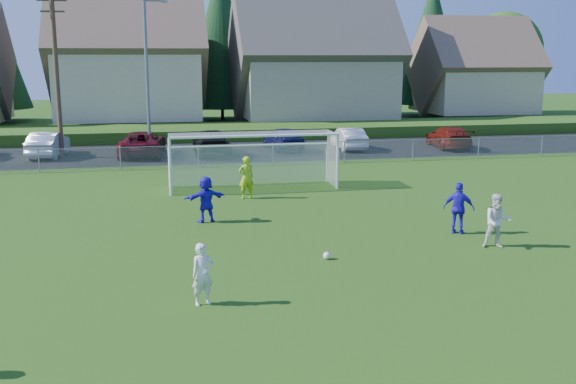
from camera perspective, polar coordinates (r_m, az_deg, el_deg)
The scene contains 21 objects.
ground at distance 15.24m, azimuth 6.09°, elevation -11.15°, with size 160.00×160.00×0.00m, color #193D0C.
asphalt_lot at distance 41.52m, azimuth -5.35°, elevation 3.42°, with size 60.00×60.00×0.00m, color black.
grass_embankment at distance 48.88m, azimuth -6.31°, elevation 5.09°, with size 70.00×6.00×0.80m, color #1E420F.
soccer_ball at distance 19.74m, azimuth 3.31°, elevation -5.40°, with size 0.22×0.22×0.22m, color white.
player_white_a at distance 16.21m, azimuth -7.24°, elevation -6.92°, with size 0.55×0.36×1.51m, color white.
player_white_b at distance 21.67m, azimuth 17.28°, elevation -2.37°, with size 0.82×0.64×1.69m, color white.
player_blue_a at distance 23.04m, azimuth 14.27°, elevation -1.34°, with size 1.01×0.42×1.72m, color #2415C8.
player_blue_b at distance 24.06m, azimuth -6.97°, elevation -0.61°, with size 1.53×0.49×1.65m, color #2415C8.
goalkeeper at distance 27.87m, azimuth -3.56°, elevation 1.25°, with size 0.64×0.42×1.76m, color #9CC717.
car_b at distance 41.67m, azimuth -19.66°, elevation 3.83°, with size 1.55×4.44×1.46m, color white.
car_c at distance 40.56m, azimuth -12.22°, elevation 4.04°, with size 2.41×5.23×1.45m, color #550915.
car_d at distance 40.25m, azimuth -6.51°, elevation 4.19°, with size 2.08×5.12×1.49m, color black.
car_e at distance 41.92m, azimuth -0.39°, elevation 4.54°, with size 1.73×4.29×1.46m, color #17164E.
car_f at distance 42.56m, azimuth 5.16°, elevation 4.54°, with size 1.44×4.13×1.36m, color silver.
car_g at distance 44.22m, azimuth 13.46°, elevation 4.54°, with size 1.93×4.76×1.38m, color maroon.
soccer_goal at distance 30.05m, azimuth -3.05°, elevation 3.45°, with size 7.42×1.90×2.50m.
chainlink_fence at distance 36.03m, azimuth -4.42°, elevation 3.18°, with size 52.06×0.06×1.20m.
streetlight at distance 39.39m, azimuth -11.78°, elevation 9.85°, with size 1.38×0.18×9.00m.
utility_pole at distance 40.72m, azimuth -19.03°, elevation 9.95°, with size 1.60×0.26×10.00m.
houses_row at distance 56.21m, azimuth -5.13°, elevation 13.03°, with size 53.90×11.45×13.27m.
tree_row at distance 62.35m, azimuth -6.65°, elevation 12.46°, with size 65.98×12.36×13.80m.
Camera 1 is at (-4.32, -13.38, 5.87)m, focal length 42.00 mm.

